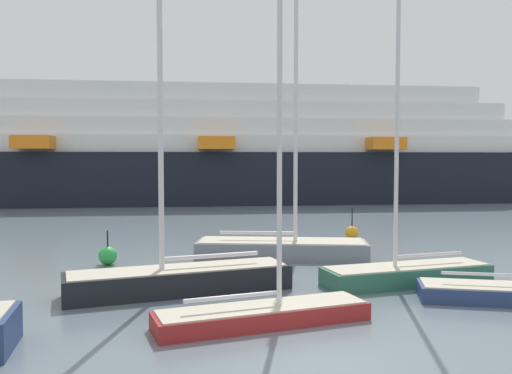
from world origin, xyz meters
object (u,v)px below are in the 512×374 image
at_px(sailboat_2, 264,305).
at_px(cruise_ship, 133,151).
at_px(channel_buoy_0, 108,256).
at_px(sailboat_4, 506,290).
at_px(sailboat_1, 179,274).
at_px(sailboat_3, 407,269).
at_px(sailboat_0, 282,244).
at_px(channel_buoy_2, 352,232).

bearing_deg(sailboat_2, cruise_ship, 86.71).
bearing_deg(channel_buoy_0, sailboat_2, -57.18).
bearing_deg(channel_buoy_0, sailboat_4, -28.37).
distance_m(sailboat_4, channel_buoy_0, 14.51).
relative_size(sailboat_2, cruise_ship, 0.12).
height_order(sailboat_1, cruise_ship, cruise_ship).
distance_m(sailboat_2, sailboat_3, 6.60).
xyz_separation_m(sailboat_0, sailboat_4, (5.57, -7.65, -0.23)).
distance_m(channel_buoy_2, cruise_ship, 30.32).
distance_m(sailboat_0, sailboat_3, 6.25).
xyz_separation_m(sailboat_2, sailboat_3, (5.34, 3.88, 0.01)).
bearing_deg(sailboat_4, cruise_ship, 128.30).
xyz_separation_m(sailboat_1, channel_buoy_0, (-3.05, 4.76, -0.22)).
height_order(sailboat_4, channel_buoy_2, sailboat_4).
bearing_deg(sailboat_1, cruise_ship, -95.36).
bearing_deg(channel_buoy_0, sailboat_3, -22.45).
height_order(sailboat_3, channel_buoy_2, sailboat_3).
bearing_deg(sailboat_3, channel_buoy_0, -34.34).
bearing_deg(sailboat_4, channel_buoy_0, 167.86).
xyz_separation_m(sailboat_3, channel_buoy_2, (1.00, 10.12, -0.17)).
bearing_deg(channel_buoy_2, sailboat_3, -95.62).
xyz_separation_m(sailboat_3, channel_buoy_0, (-10.69, 4.42, -0.15)).
height_order(sailboat_0, sailboat_1, sailboat_0).
distance_m(sailboat_1, sailboat_2, 4.21).
bearing_deg(sailboat_0, sailboat_2, -91.72).
bearing_deg(sailboat_2, sailboat_4, -4.27).
height_order(sailboat_4, channel_buoy_0, sailboat_4).
relative_size(sailboat_2, sailboat_4, 1.37).
xyz_separation_m(sailboat_1, cruise_ship, (-6.00, 36.61, 4.43)).
xyz_separation_m(channel_buoy_0, channel_buoy_2, (11.69, 5.71, -0.01)).
bearing_deg(sailboat_4, channel_buoy_2, 111.11).
bearing_deg(sailboat_3, sailboat_1, -9.33).
bearing_deg(sailboat_0, sailboat_1, -117.07).
distance_m(sailboat_3, channel_buoy_2, 10.17).
bearing_deg(sailboat_3, sailboat_4, 118.04).
relative_size(sailboat_3, cruise_ship, 0.13).
relative_size(sailboat_4, channel_buoy_0, 5.78).
height_order(sailboat_0, sailboat_2, sailboat_0).
relative_size(channel_buoy_2, cruise_ship, 0.02).
bearing_deg(channel_buoy_0, sailboat_1, -57.32).
xyz_separation_m(sailboat_4, cruise_ship, (-15.71, 38.74, 4.66)).
bearing_deg(sailboat_2, sailboat_1, 108.03).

